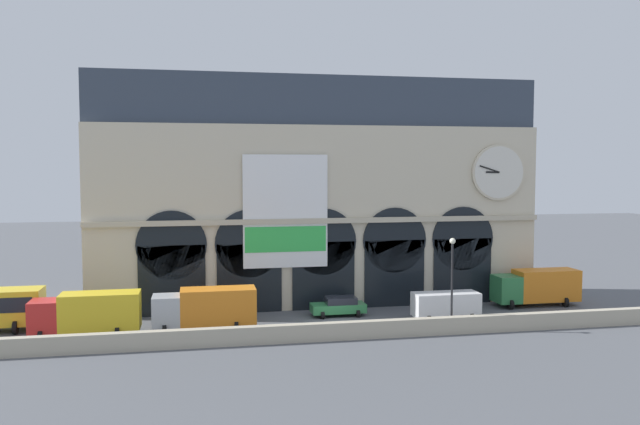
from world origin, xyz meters
The scene contains 9 objects.
ground_plane centered at (0.00, 0.00, 0.00)m, with size 200.00×200.00×0.00m, color #54565B.
quay_parapet_wall centered at (0.00, -4.71, 0.62)m, with size 90.00×0.70×1.25m, color #B2A891.
station_building centered at (0.02, 7.97, 9.67)m, with size 38.82×6.34×19.85m.
box_truck_west centered at (-18.26, -0.38, 1.70)m, with size 7.50×2.91×3.12m.
box_truck_midwest centered at (-9.92, -0.33, 1.70)m, with size 7.50×2.91×3.12m.
car_center centered at (0.75, 2.39, 0.80)m, with size 4.40×2.22×1.55m.
van_mideast centered at (8.71, -0.72, 1.25)m, with size 5.20×2.48×2.20m.
box_truck_east centered at (18.55, 2.87, 1.70)m, with size 7.50×2.91×3.12m.
street_lamp_quayside centered at (7.85, -3.91, 4.41)m, with size 0.44×0.44×6.90m.
Camera 1 is at (-10.67, -48.02, 12.16)m, focal length 36.20 mm.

